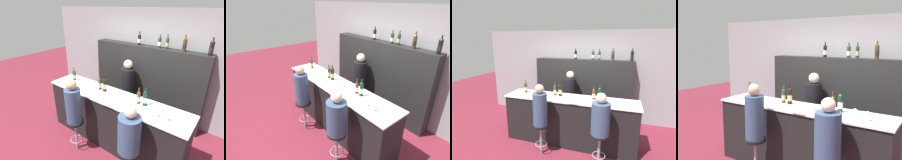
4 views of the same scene
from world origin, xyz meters
TOP-DOWN VIEW (x-y plane):
  - wall_back at (0.00, 1.84)m, footprint 6.40×0.05m
  - bar_counter at (0.00, 0.29)m, footprint 2.94×0.63m
  - back_bar_cabinet at (0.00, 1.61)m, footprint 2.76×0.28m
  - wine_bottle_counter_0 at (-1.13, 0.37)m, footprint 0.08×0.08m
  - wine_bottle_counter_1 at (-0.36, 0.37)m, footprint 0.07×0.07m
  - wine_bottle_counter_2 at (-0.24, 0.37)m, footprint 0.08×0.08m
  - wine_bottle_counter_3 at (0.52, 0.37)m, footprint 0.07×0.07m
  - wine_bottle_counter_4 at (0.64, 0.37)m, footprint 0.08×0.08m
  - wine_bottle_backbar_0 at (-0.21, 1.61)m, footprint 0.07×0.07m
  - wine_bottle_backbar_1 at (0.28, 1.61)m, footprint 0.07×0.07m
  - wine_bottle_backbar_2 at (0.45, 1.61)m, footprint 0.07×0.07m
  - wine_bottle_backbar_3 at (0.80, 1.61)m, footprint 0.08×0.08m
  - wine_glass_0 at (-0.83, 0.18)m, footprint 0.08×0.08m
  - wine_glass_1 at (0.93, 0.18)m, footprint 0.08×0.08m
  - wine_glass_2 at (1.10, 0.18)m, footprint 0.07×0.07m
  - tasting_menu at (0.17, 0.11)m, footprint 0.21×0.30m
  - bar_stool_left at (-0.44, -0.28)m, footprint 0.33×0.33m
  - guest_seated_left at (-0.44, -0.28)m, footprint 0.28×0.28m
  - guest_seated_right at (0.75, -0.28)m, footprint 0.33×0.33m
  - bartender at (-0.26, 1.23)m, footprint 0.32×0.32m

SIDE VIEW (x-z plane):
  - bar_stool_left at x=-0.44m, z-range 0.18..0.84m
  - bar_counter at x=0.00m, z-range 0.00..1.08m
  - bartender at x=-0.26m, z-range -0.06..1.45m
  - back_bar_cabinet at x=0.00m, z-range 0.00..1.79m
  - guest_seated_right at x=0.75m, z-range 0.60..1.38m
  - guest_seated_left at x=-0.44m, z-range 0.61..1.45m
  - tasting_menu at x=0.17m, z-range 1.08..1.09m
  - wine_glass_2 at x=1.10m, z-range 1.11..1.24m
  - wine_glass_0 at x=-0.83m, z-range 1.11..1.25m
  - wine_glass_1 at x=0.93m, z-range 1.11..1.25m
  - wine_bottle_counter_3 at x=0.52m, z-range 1.05..1.34m
  - wine_bottle_counter_0 at x=-1.13m, z-range 1.06..1.35m
  - wine_bottle_counter_1 at x=-0.36m, z-range 1.05..1.36m
  - wine_bottle_counter_2 at x=-0.24m, z-range 1.05..1.38m
  - wine_bottle_counter_4 at x=0.64m, z-range 1.06..1.38m
  - wall_back at x=0.00m, z-range 0.00..2.60m
  - wine_bottle_backbar_1 at x=0.28m, z-range 1.77..2.06m
  - wine_bottle_backbar_2 at x=0.45m, z-range 1.77..2.07m
  - wine_bottle_backbar_0 at x=-0.21m, z-range 1.77..2.07m
  - wine_bottle_backbar_3 at x=0.80m, z-range 1.76..2.09m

